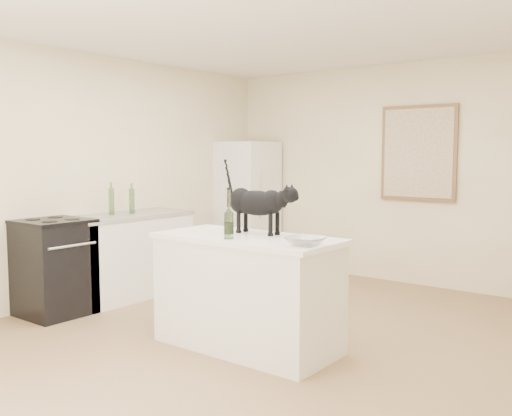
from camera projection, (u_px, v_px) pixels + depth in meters
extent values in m
plane|color=#8E694B|center=(253.00, 338.00, 4.79)|extent=(5.50, 5.50, 0.00)
plane|color=white|center=(253.00, 21.00, 4.54)|extent=(5.50, 5.50, 0.00)
plane|color=#FEF2C4|center=(394.00, 174.00, 6.82)|extent=(4.50, 0.00, 4.50)
plane|color=#FEF2C4|center=(86.00, 177.00, 6.04)|extent=(0.00, 5.50, 5.50)
cube|color=white|center=(247.00, 295.00, 4.53)|extent=(1.44, 0.67, 0.86)
cube|color=white|center=(247.00, 238.00, 4.48)|extent=(1.50, 0.70, 0.04)
cube|color=white|center=(128.00, 257.00, 6.17)|extent=(0.60, 1.40, 0.86)
cube|color=gray|center=(127.00, 216.00, 6.13)|extent=(0.62, 1.44, 0.04)
cube|color=black|center=(54.00, 268.00, 5.46)|extent=(0.60, 0.60, 0.90)
cube|color=white|center=(247.00, 205.00, 7.74)|extent=(0.68, 0.68, 1.70)
cube|color=brown|center=(418.00, 153.00, 6.59)|extent=(0.90, 0.03, 1.10)
cube|color=beige|center=(418.00, 153.00, 6.58)|extent=(0.82, 0.00, 1.02)
cylinder|color=#2D5020|center=(229.00, 216.00, 4.32)|extent=(0.08, 0.08, 0.34)
imported|color=silver|center=(306.00, 241.00, 3.99)|extent=(0.27, 0.27, 0.07)
cube|color=white|center=(269.00, 177.00, 7.53)|extent=(0.01, 0.13, 0.17)
cylinder|color=#1B521F|center=(132.00, 201.00, 6.15)|extent=(0.06, 0.06, 0.27)
cylinder|color=#255B1F|center=(112.00, 202.00, 6.01)|extent=(0.06, 0.06, 0.28)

